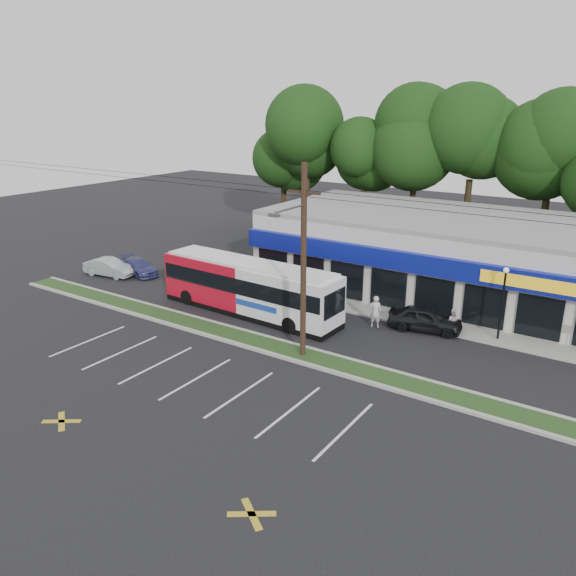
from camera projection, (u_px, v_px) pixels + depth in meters
The scene contains 15 objects.
ground at pixel (246, 349), 30.32m from camera, with size 120.00×120.00×0.00m, color black.
grass_strip at pixel (257, 342), 31.09m from camera, with size 40.00×1.60×0.12m, color #213B18.
curb_south at pixel (248, 347), 30.41m from camera, with size 40.00×0.25×0.14m, color #9E9E93.
curb_north at pixel (266, 337), 31.75m from camera, with size 40.00×0.25×0.14m, color #9E9E93.
sidewalk at pixel (399, 317), 34.77m from camera, with size 32.00×2.20×0.10m, color #9E9E93.
strip_mall at pixel (447, 253), 39.13m from camera, with size 25.00×12.55×5.30m.
utility_pole at pixel (300, 256), 27.84m from camera, with size 50.00×2.77×10.00m.
lamp_post at pixel (503, 295), 30.62m from camera, with size 0.30×0.30×4.25m.
tree_line at pixel (476, 157), 46.05m from camera, with size 46.76×6.76×11.83m.
metrobus at pixel (249, 286), 34.97m from camera, with size 12.54×3.09×3.35m.
car_dark at pixel (425, 319), 32.60m from camera, with size 1.70×4.23×1.44m, color black.
car_silver at pixel (109, 267), 42.85m from camera, with size 1.42×4.08×1.35m, color #A8ABB0.
car_blue at pixel (138, 267), 43.28m from camera, with size 1.68×4.14×1.20m, color navy.
pedestrian_a at pixel (375, 311), 33.03m from camera, with size 0.71×0.46×1.94m, color beige.
pedestrian_b at pixel (452, 321), 32.19m from camera, with size 0.72×0.56×1.48m, color beige.
Camera 1 is at (17.29, -21.77, 12.74)m, focal length 35.00 mm.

